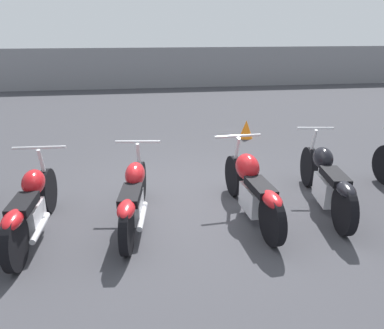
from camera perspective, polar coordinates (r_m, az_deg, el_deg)
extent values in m
plane|color=#38383D|center=(5.58, -0.24, -5.74)|extent=(60.00, 60.00, 0.00)
cube|color=gray|center=(16.35, -6.23, 14.38)|extent=(40.00, 0.04, 1.67)
cylinder|color=black|center=(5.57, -21.11, -3.73)|extent=(0.13, 0.62, 0.62)
cylinder|color=black|center=(4.42, -25.39, -10.76)|extent=(0.13, 0.62, 0.62)
cube|color=silver|center=(4.94, -23.15, -7.51)|extent=(0.22, 0.50, 0.34)
ellipsoid|color=#AD1419|center=(4.99, -23.00, -2.53)|extent=(0.28, 0.45, 0.30)
cube|color=black|center=(4.62, -24.42, -5.58)|extent=(0.26, 0.53, 0.10)
ellipsoid|color=#AD1419|center=(4.35, -25.67, -7.61)|extent=(0.22, 0.45, 0.16)
cylinder|color=silver|center=(5.26, -22.26, 2.41)|extent=(0.68, 0.07, 0.04)
cylinder|color=silver|center=(5.41, -21.67, -0.75)|extent=(0.06, 0.25, 0.64)
cylinder|color=silver|center=(4.82, -22.11, -8.90)|extent=(0.10, 0.66, 0.07)
cylinder|color=black|center=(5.60, -7.82, -2.54)|extent=(0.18, 0.59, 0.58)
cylinder|color=black|center=(4.33, -9.91, -9.79)|extent=(0.18, 0.59, 0.58)
cube|color=silver|center=(4.91, -8.81, -6.37)|extent=(0.27, 0.53, 0.32)
ellipsoid|color=red|center=(4.98, -8.68, -1.51)|extent=(0.32, 0.52, 0.30)
cube|color=black|center=(4.57, -9.38, -4.63)|extent=(0.31, 0.58, 0.10)
ellipsoid|color=red|center=(4.27, -10.00, -6.74)|extent=(0.26, 0.46, 0.16)
cylinder|color=silver|center=(5.29, -8.26, 3.47)|extent=(0.63, 0.12, 0.04)
cylinder|color=silver|center=(5.44, -8.04, 0.38)|extent=(0.08, 0.25, 0.63)
cylinder|color=silver|center=(4.79, -7.56, -7.76)|extent=(0.16, 0.69, 0.07)
cylinder|color=black|center=(5.75, 6.40, -1.71)|extent=(0.14, 0.62, 0.61)
cylinder|color=black|center=(4.53, 12.10, -8.31)|extent=(0.14, 0.62, 0.61)
cube|color=silver|center=(5.08, 9.17, -5.27)|extent=(0.23, 0.53, 0.34)
ellipsoid|color=red|center=(5.14, 8.43, -0.38)|extent=(0.33, 0.49, 0.36)
cube|color=black|center=(4.76, 10.39, -3.40)|extent=(0.27, 0.59, 0.10)
ellipsoid|color=red|center=(4.47, 12.08, -5.24)|extent=(0.23, 0.45, 0.16)
cylinder|color=silver|center=(5.45, 6.99, 4.33)|extent=(0.69, 0.08, 0.04)
cylinder|color=silver|center=(5.59, 6.69, 1.23)|extent=(0.06, 0.25, 0.64)
cylinder|color=silver|center=(5.03, 10.99, -6.44)|extent=(0.11, 0.59, 0.07)
cylinder|color=black|center=(6.33, 17.36, -0.32)|extent=(0.20, 0.65, 0.64)
cylinder|color=black|center=(5.01, 22.20, -6.42)|extent=(0.20, 0.65, 0.64)
cube|color=silver|center=(5.61, 19.70, -3.62)|extent=(0.28, 0.57, 0.35)
ellipsoid|color=black|center=(5.70, 19.33, 0.93)|extent=(0.33, 0.48, 0.31)
cube|color=black|center=(5.27, 20.96, -1.71)|extent=(0.33, 0.61, 0.10)
ellipsoid|color=black|center=(4.95, 22.38, -3.52)|extent=(0.27, 0.47, 0.16)
cylinder|color=silver|center=(6.05, 18.28, 5.29)|extent=(0.56, 0.12, 0.04)
cylinder|color=silver|center=(6.19, 17.81, 2.42)|extent=(0.09, 0.26, 0.65)
cylinder|color=silver|center=(5.54, 21.29, -4.83)|extent=(0.17, 0.64, 0.07)
cone|color=orange|center=(8.84, 8.25, 5.34)|extent=(0.31, 0.31, 0.42)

